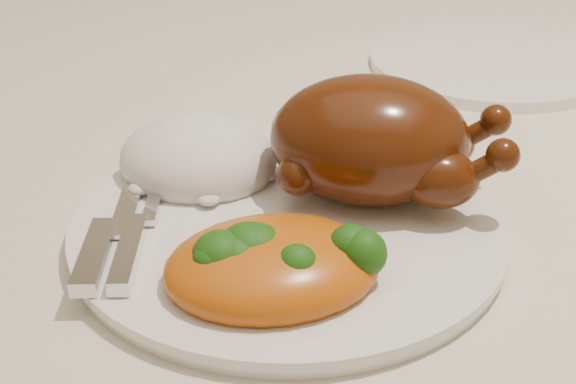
# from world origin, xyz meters

# --- Properties ---
(dining_table) EXTENTS (1.60, 0.90, 0.76)m
(dining_table) POSITION_xyz_m (0.00, 0.00, 0.67)
(dining_table) COLOR brown
(dining_table) RESTS_ON floor
(tablecloth) EXTENTS (1.73, 1.03, 0.18)m
(tablecloth) POSITION_xyz_m (0.00, 0.00, 0.74)
(tablecloth) COLOR beige
(tablecloth) RESTS_ON dining_table
(dinner_plate) EXTENTS (0.27, 0.27, 0.01)m
(dinner_plate) POSITION_xyz_m (-0.05, -0.21, 0.77)
(dinner_plate) COLOR white
(dinner_plate) RESTS_ON tablecloth
(side_plate) EXTENTS (0.30, 0.30, 0.01)m
(side_plate) POSITION_xyz_m (0.11, 0.12, 0.77)
(side_plate) COLOR white
(side_plate) RESTS_ON tablecloth
(roast_chicken) EXTENTS (0.16, 0.10, 0.08)m
(roast_chicken) POSITION_xyz_m (-0.00, -0.17, 0.82)
(roast_chicken) COLOR #4E1E08
(roast_chicken) RESTS_ON dinner_plate
(rice_mound) EXTENTS (0.13, 0.12, 0.06)m
(rice_mound) POSITION_xyz_m (-0.12, -0.15, 0.79)
(rice_mound) COLOR white
(rice_mound) RESTS_ON dinner_plate
(mac_and_cheese) EXTENTS (0.14, 0.13, 0.05)m
(mac_and_cheese) POSITION_xyz_m (-0.05, -0.27, 0.79)
(mac_and_cheese) COLOR #CE600D
(mac_and_cheese) RESTS_ON dinner_plate
(cutlery) EXTENTS (0.04, 0.17, 0.01)m
(cutlery) POSITION_xyz_m (-0.15, -0.24, 0.78)
(cutlery) COLOR silver
(cutlery) RESTS_ON dinner_plate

